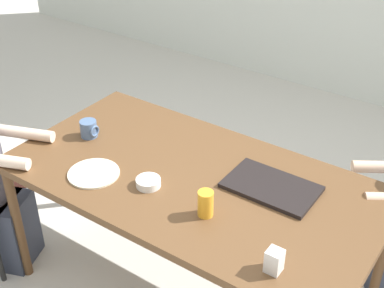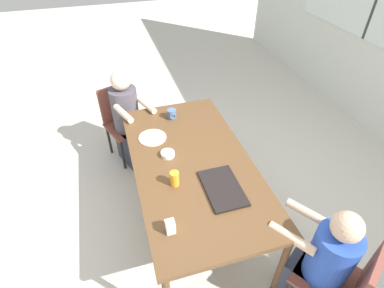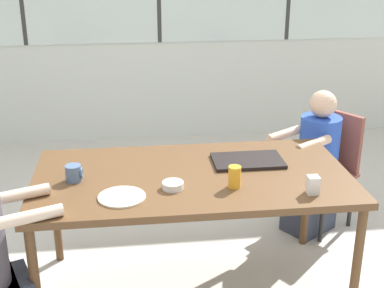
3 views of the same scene
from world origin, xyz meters
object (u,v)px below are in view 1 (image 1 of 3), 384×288
object	(u,v)px
bowl_white_shallow	(148,182)
juice_glass	(206,204)
milk_carton_small	(274,261)
coffee_mug	(89,129)

from	to	relation	value
bowl_white_shallow	juice_glass	bearing A→B (deg)	-3.83
juice_glass	milk_carton_small	size ratio (longest dim) A/B	1.23
coffee_mug	juice_glass	distance (m)	0.87
juice_glass	coffee_mug	bearing A→B (deg)	167.73
coffee_mug	milk_carton_small	world-z (taller)	milk_carton_small
coffee_mug	milk_carton_small	xyz separation A→B (m)	(1.23, -0.31, 0.00)
milk_carton_small	juice_glass	bearing A→B (deg)	162.07
coffee_mug	juice_glass	size ratio (longest dim) A/B	0.79
coffee_mug	bowl_white_shallow	size ratio (longest dim) A/B	0.82
coffee_mug	juice_glass	world-z (taller)	juice_glass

